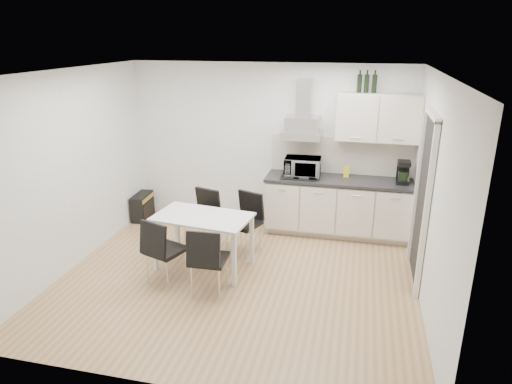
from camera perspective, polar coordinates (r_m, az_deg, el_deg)
ground at (r=6.04m, az=-2.32°, el=-10.70°), size 4.50×4.50×0.00m
wall_back at (r=7.38m, az=1.66°, el=5.80°), size 4.50×0.10×2.60m
wall_front at (r=3.76m, az=-10.73°, el=-8.12°), size 4.50×0.10×2.60m
wall_left at (r=6.46m, az=-22.12°, el=2.43°), size 0.10×4.00×2.60m
wall_right at (r=5.38m, az=21.25°, el=-0.64°), size 0.10×4.00×2.60m
ceiling at (r=5.25m, az=-2.71°, el=14.73°), size 4.50×4.50×0.00m
doorway at (r=5.97m, az=19.94°, el=-1.13°), size 0.08×1.04×2.10m
kitchenette at (r=7.12m, az=10.61°, el=1.04°), size 2.22×0.64×2.52m
dining_table at (r=6.05m, az=-6.67°, el=-3.81°), size 1.32×0.86×0.75m
chair_far_left at (r=6.67m, az=-6.90°, el=-3.60°), size 0.56×0.60×0.88m
chair_far_right at (r=6.50m, az=-1.58°, el=-4.07°), size 0.59×0.62×0.88m
chair_near_left at (r=5.85m, az=-11.20°, el=-7.22°), size 0.58×0.62×0.88m
chair_near_right at (r=5.56m, az=-5.90°, el=-8.43°), size 0.45×0.51×0.88m
guitar_amp at (r=8.02m, az=-14.02°, el=-1.75°), size 0.26×0.53×0.44m
floor_speaker at (r=7.71m, az=-1.08°, el=-2.61°), size 0.20×0.18×0.29m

